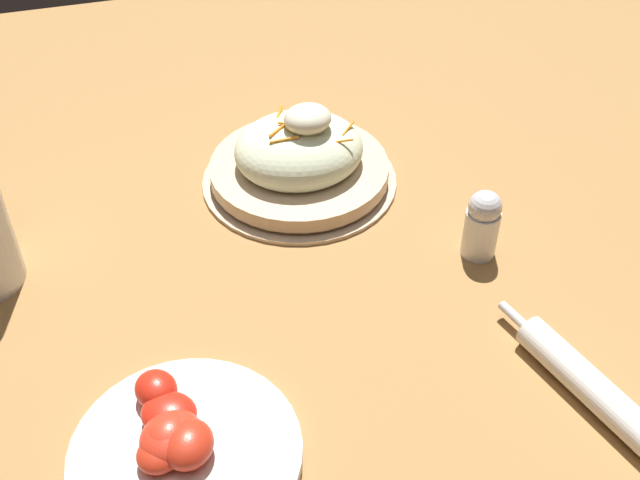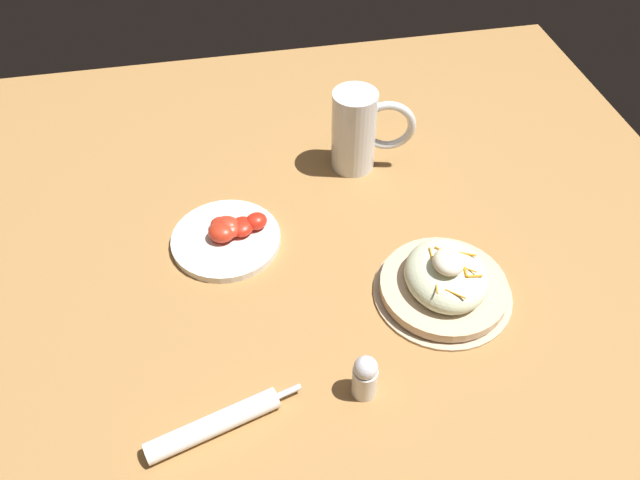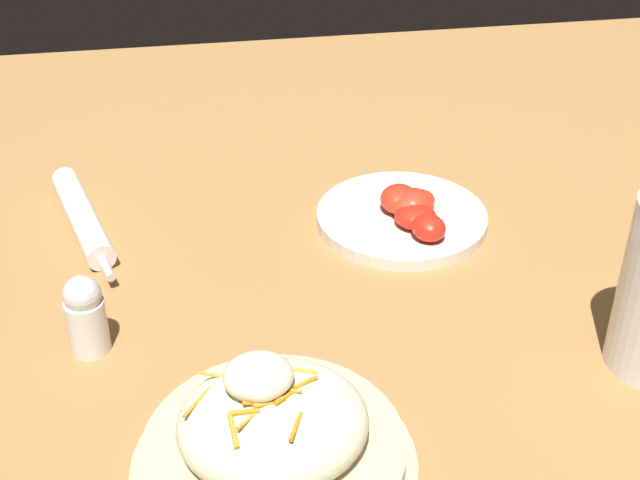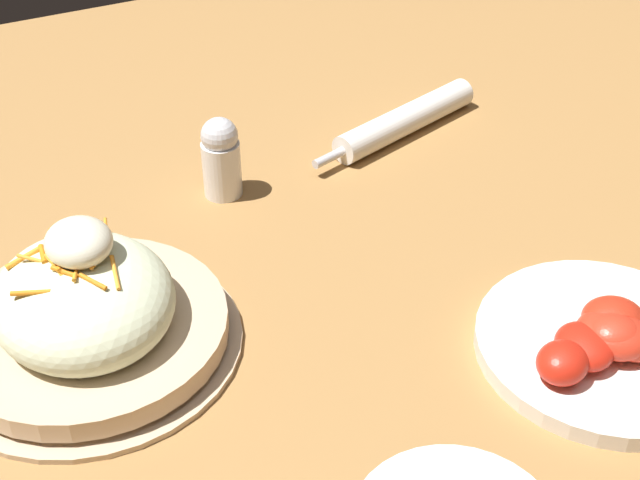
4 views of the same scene
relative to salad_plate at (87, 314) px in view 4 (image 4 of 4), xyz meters
name	(u,v)px [view 4 (image 4 of 4)]	position (x,y,z in m)	size (l,w,h in m)	color
ground_plane	(368,325)	(-0.07, -0.19, -0.03)	(1.43, 1.43, 0.00)	#9E703D
salad_plate	(87,314)	(0.00, 0.00, 0.00)	(0.22, 0.22, 0.10)	#D1B28E
napkin_roll	(405,120)	(0.16, -0.37, -0.02)	(0.08, 0.21, 0.03)	white
tomato_plate	(605,341)	(-0.18, -0.32, -0.02)	(0.18, 0.18, 0.04)	white
salt_shaker	(221,157)	(0.14, -0.16, 0.01)	(0.03, 0.03, 0.08)	white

